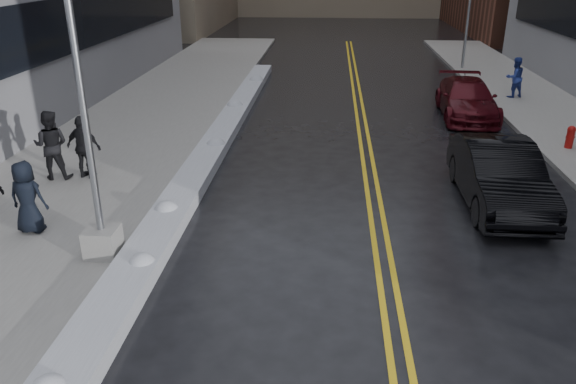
% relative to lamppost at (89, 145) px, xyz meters
% --- Properties ---
extents(ground, '(160.00, 160.00, 0.00)m').
position_rel_lamppost_xyz_m(ground, '(3.30, -2.00, -2.53)').
color(ground, black).
rests_on(ground, ground).
extents(sidewalk_west, '(5.50, 50.00, 0.15)m').
position_rel_lamppost_xyz_m(sidewalk_west, '(-2.45, 8.00, -2.46)').
color(sidewalk_west, gray).
rests_on(sidewalk_west, ground).
extents(lane_line_left, '(0.12, 50.00, 0.01)m').
position_rel_lamppost_xyz_m(lane_line_left, '(5.65, 8.00, -2.53)').
color(lane_line_left, gold).
rests_on(lane_line_left, ground).
extents(lane_line_right, '(0.12, 50.00, 0.01)m').
position_rel_lamppost_xyz_m(lane_line_right, '(5.95, 8.00, -2.53)').
color(lane_line_right, gold).
rests_on(lane_line_right, ground).
extents(snow_ridge, '(0.90, 30.00, 0.34)m').
position_rel_lamppost_xyz_m(snow_ridge, '(0.85, 6.00, -2.36)').
color(snow_ridge, silver).
rests_on(snow_ridge, ground).
extents(lamppost, '(0.65, 0.65, 7.62)m').
position_rel_lamppost_xyz_m(lamppost, '(0.00, 0.00, 0.00)').
color(lamppost, gray).
rests_on(lamppost, sidewalk_west).
extents(fire_hydrant, '(0.26, 0.26, 0.73)m').
position_rel_lamppost_xyz_m(fire_hydrant, '(12.30, 8.00, -1.98)').
color(fire_hydrant, maroon).
rests_on(fire_hydrant, sidewalk_east).
extents(traffic_signal, '(0.16, 0.20, 6.00)m').
position_rel_lamppost_xyz_m(traffic_signal, '(11.80, 22.00, 0.87)').
color(traffic_signal, gray).
rests_on(traffic_signal, sidewalk_east).
extents(pedestrian_b, '(1.02, 0.84, 1.92)m').
position_rel_lamppost_xyz_m(pedestrian_b, '(-2.98, 4.16, -1.42)').
color(pedestrian_b, black).
rests_on(pedestrian_b, sidewalk_west).
extents(pedestrian_c, '(0.84, 0.58, 1.66)m').
position_rel_lamppost_xyz_m(pedestrian_c, '(-2.01, 0.93, -1.56)').
color(pedestrian_c, black).
rests_on(pedestrian_c, sidewalk_west).
extents(pedestrian_d, '(1.10, 0.63, 1.76)m').
position_rel_lamppost_xyz_m(pedestrian_d, '(-2.12, 4.27, -1.50)').
color(pedestrian_d, black).
rests_on(pedestrian_d, sidewalk_west).
extents(pedestrian_east, '(1.01, 0.90, 1.72)m').
position_rel_lamppost_xyz_m(pedestrian_east, '(12.53, 15.09, -1.52)').
color(pedestrian_east, navy).
rests_on(pedestrian_east, sidewalk_east).
extents(car_black, '(1.70, 4.85, 1.60)m').
position_rel_lamppost_xyz_m(car_black, '(8.86, 3.60, -1.73)').
color(car_black, black).
rests_on(car_black, ground).
extents(car_maroon, '(2.24, 5.02, 1.43)m').
position_rel_lamppost_xyz_m(car_maroon, '(9.90, 12.13, -1.82)').
color(car_maroon, '#410A11').
rests_on(car_maroon, ground).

